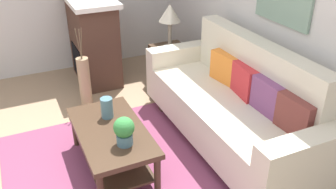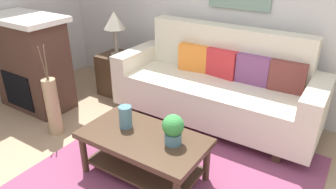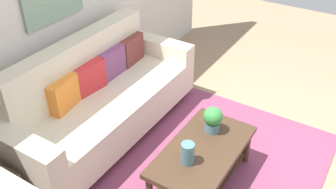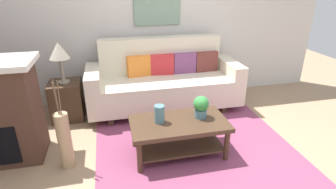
# 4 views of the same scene
# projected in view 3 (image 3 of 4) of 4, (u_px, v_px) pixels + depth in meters

# --- Properties ---
(ground_plane) EXTENTS (9.51, 9.51, 0.00)m
(ground_plane) POSITION_uv_depth(u_px,v_px,m) (249.00, 185.00, 3.57)
(ground_plane) COLOR #9E7F60
(wall_back) EXTENTS (5.51, 0.10, 2.70)m
(wall_back) POSITION_uv_depth(u_px,v_px,m) (59.00, 3.00, 3.77)
(wall_back) COLOR silver
(wall_back) RESTS_ON ground_plane
(area_rug) EXTENTS (2.36, 2.19, 0.01)m
(area_rug) POSITION_uv_depth(u_px,v_px,m) (203.00, 164.00, 3.79)
(area_rug) COLOR #843D5B
(area_rug) RESTS_ON ground_plane
(couch) EXTENTS (2.31, 0.84, 1.08)m
(couch) POSITION_uv_depth(u_px,v_px,m) (101.00, 101.00, 3.97)
(couch) COLOR beige
(couch) RESTS_ON ground_plane
(throw_pillow_orange) EXTENTS (0.37, 0.17, 0.32)m
(throw_pillow_orange) POSITION_uv_depth(u_px,v_px,m) (64.00, 94.00, 3.63)
(throw_pillow_orange) COLOR orange
(throw_pillow_orange) RESTS_ON couch
(throw_pillow_crimson) EXTENTS (0.37, 0.16, 0.32)m
(throw_pillow_crimson) POSITION_uv_depth(u_px,v_px,m) (89.00, 77.00, 3.88)
(throw_pillow_crimson) COLOR red
(throw_pillow_crimson) RESTS_ON couch
(throw_pillow_plum) EXTENTS (0.36, 0.12, 0.32)m
(throw_pillow_plum) POSITION_uv_depth(u_px,v_px,m) (112.00, 63.00, 4.14)
(throw_pillow_plum) COLOR #7A4270
(throw_pillow_plum) RESTS_ON couch
(throw_pillow_maroon) EXTENTS (0.37, 0.14, 0.32)m
(throw_pillow_maroon) POSITION_uv_depth(u_px,v_px,m) (131.00, 50.00, 4.39)
(throw_pillow_maroon) COLOR brown
(throw_pillow_maroon) RESTS_ON couch
(coffee_table) EXTENTS (1.10, 0.60, 0.43)m
(coffee_table) POSITION_uv_depth(u_px,v_px,m) (202.00, 158.00, 3.42)
(coffee_table) COLOR #422D1E
(coffee_table) RESTS_ON ground_plane
(tabletop_vase) EXTENTS (0.12, 0.12, 0.20)m
(tabletop_vase) POSITION_uv_depth(u_px,v_px,m) (188.00, 153.00, 3.16)
(tabletop_vase) COLOR slate
(tabletop_vase) RESTS_ON coffee_table
(potted_plant_tabletop) EXTENTS (0.18, 0.18, 0.26)m
(potted_plant_tabletop) POSITION_uv_depth(u_px,v_px,m) (213.00, 119.00, 3.49)
(potted_plant_tabletop) COLOR slate
(potted_plant_tabletop) RESTS_ON coffee_table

